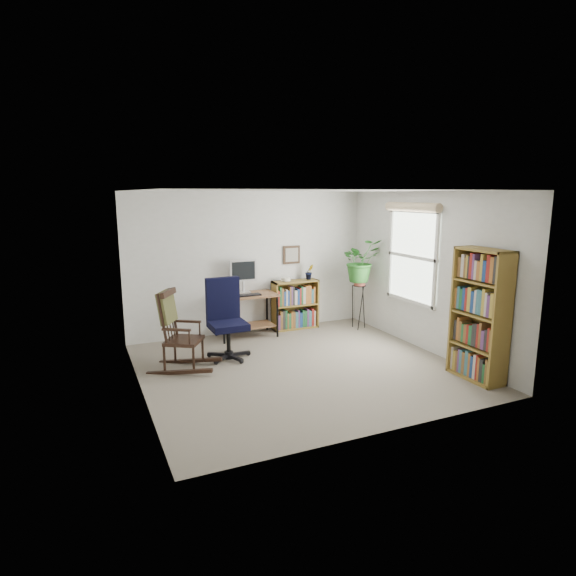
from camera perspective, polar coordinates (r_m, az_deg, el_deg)
name	(u,v)px	position (r m, az deg, el deg)	size (l,w,h in m)	color
floor	(300,368)	(6.73, 1.40, -9.41)	(4.20, 4.00, 0.00)	gray
ceiling	(301,191)	(6.30, 1.51, 11.47)	(4.20, 4.00, 0.00)	silver
wall_back	(250,263)	(8.24, -4.53, 3.00)	(4.20, 0.00, 2.40)	silver
wall_front	(389,317)	(4.73, 11.92, -3.37)	(4.20, 0.00, 2.40)	silver
wall_left	(137,296)	(5.84, -17.50, -0.87)	(0.00, 4.00, 2.40)	silver
wall_right	(426,272)	(7.54, 16.03, 1.83)	(0.00, 4.00, 2.40)	silver
window	(412,257)	(7.72, 14.46, 3.62)	(0.12, 1.20, 1.50)	silver
desk	(247,315)	(8.07, -4.94, -3.27)	(1.00, 0.55, 0.72)	brown
monitor	(243,276)	(8.06, -5.34, 1.38)	(0.46, 0.16, 0.56)	silver
keyboard	(249,295)	(7.87, -4.70, -0.83)	(0.40, 0.15, 0.03)	black
office_chair	(228,319)	(6.97, -7.13, -3.67)	(0.65, 0.65, 1.18)	black
rocking_chair	(184,330)	(6.66, -12.28, -4.85)	(0.58, 0.96, 1.12)	black
low_bookshelf	(295,305)	(8.50, 0.86, -1.98)	(0.82, 0.27, 0.87)	olive
tall_bookshelf	(480,315)	(6.57, 21.78, -3.00)	(0.32, 0.74, 1.70)	olive
plant_stand	(359,303)	(8.58, 8.42, -1.81)	(0.25, 0.25, 0.91)	black
spider_plant	(361,240)	(8.41, 8.64, 5.66)	(1.69, 1.88, 1.46)	#2A6F26
potted_plant_small	(309,276)	(8.53, 2.55, 1.39)	(0.13, 0.24, 0.11)	#2A6F26
framed_picture	(292,255)	(8.48, 0.45, 3.95)	(0.32, 0.04, 0.32)	black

